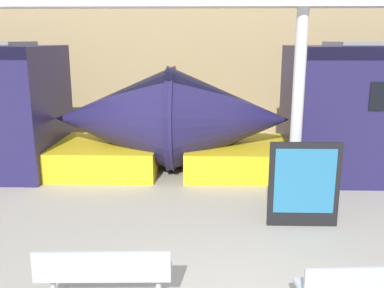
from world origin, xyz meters
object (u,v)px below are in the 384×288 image
at_px(bench_far, 370,286).
at_px(poster_board, 304,184).
at_px(support_column_near, 297,113).
at_px(bench_near, 104,271).

xyz_separation_m(bench_far, poster_board, (-0.16, 2.71, 0.29)).
bearing_deg(support_column_near, poster_board, -89.33).
relative_size(bench_near, poster_board, 1.09).
distance_m(bench_near, poster_board, 3.88).
relative_size(bench_near, bench_far, 1.01).
distance_m(poster_board, support_column_near, 1.41).
xyz_separation_m(bench_far, support_column_near, (-0.17, 3.56, 1.42)).
distance_m(bench_near, bench_far, 3.16).
bearing_deg(bench_near, poster_board, 37.23).
xyz_separation_m(bench_near, poster_board, (2.99, 2.45, 0.29)).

